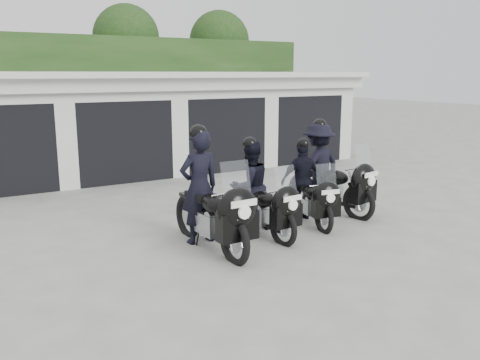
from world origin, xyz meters
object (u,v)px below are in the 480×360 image
police_bike_a (209,199)px  police_bike_c (306,186)px  police_bike_d (325,171)px  police_bike_b (255,192)px

police_bike_a → police_bike_c: size_ratio=1.26×
police_bike_c → police_bike_d: bearing=39.7°
police_bike_b → police_bike_a: bearing=-169.0°
police_bike_a → police_bike_b: police_bike_a is taller
police_bike_a → police_bike_d: 3.38m
police_bike_d → police_bike_a: bearing=-174.7°
police_bike_a → police_bike_d: police_bike_a is taller
police_bike_b → police_bike_c: bearing=1.9°
police_bike_b → police_bike_d: 2.22m
police_bike_a → police_bike_d: (3.26, 0.89, 0.02)m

